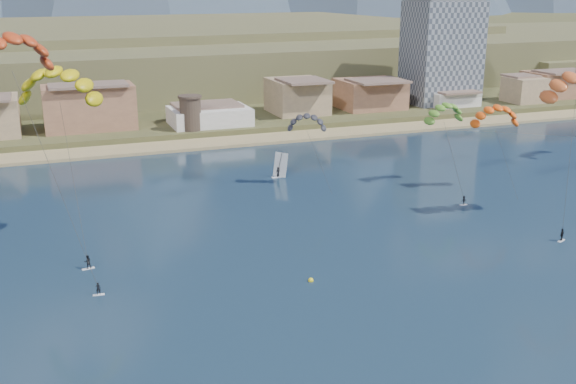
{
  "coord_description": "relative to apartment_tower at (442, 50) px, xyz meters",
  "views": [
    {
      "loc": [
        -30.26,
        -48.96,
        36.49
      ],
      "look_at": [
        0.0,
        32.0,
        10.0
      ],
      "focal_mm": 42.29,
      "sensor_mm": 36.0,
      "label": 1
    }
  ],
  "objects": [
    {
      "name": "buoy",
      "position": [
        -84.54,
        -103.15,
        -17.7
      ],
      "size": [
        0.71,
        0.71,
        0.71
      ],
      "color": "yellow",
      "rests_on": "ground"
    },
    {
      "name": "distant_kite_dark",
      "position": [
        -68.67,
        -62.27,
        -5.19
      ],
      "size": [
        8.14,
        6.83,
        15.53
      ],
      "color": "#262626",
      "rests_on": "ground"
    },
    {
      "name": "foothills",
      "position": [
        -62.61,
        104.47,
        -8.74
      ],
      "size": [
        940.0,
        210.0,
        18.0
      ],
      "color": "brown",
      "rests_on": "ground"
    },
    {
      "name": "land",
      "position": [
        -85.0,
        432.0,
        -17.82
      ],
      "size": [
        2200.0,
        900.0,
        4.0
      ],
      "color": "brown",
      "rests_on": "ground"
    },
    {
      "name": "windsurfer",
      "position": [
        -71.7,
        -55.44,
        -16.27
      ],
      "size": [
        2.75,
        2.98,
        4.88
      ],
      "color": "silver",
      "rests_on": "ground"
    },
    {
      "name": "apartment_tower",
      "position": [
        0.0,
        0.0,
        0.0
      ],
      "size": [
        20.0,
        16.0,
        32.0
      ],
      "color": "gray",
      "rests_on": "ground"
    },
    {
      "name": "ground",
      "position": [
        -85.0,
        -128.0,
        -17.82
      ],
      "size": [
        2400.0,
        2400.0,
        0.0
      ],
      "primitive_type": "plane",
      "color": "black",
      "rests_on": "ground"
    },
    {
      "name": "kitesurfer_red",
      "position": [
        -117.62,
        -87.84,
        11.56
      ],
      "size": [
        14.0,
        14.99,
        32.64
      ],
      "color": "silver",
      "rests_on": "ground"
    },
    {
      "name": "distant_kite_orange",
      "position": [
        -37.77,
        -76.83,
        -3.33
      ],
      "size": [
        9.92,
        6.73,
        17.66
      ],
      "color": "#262626",
      "rests_on": "ground"
    },
    {
      "name": "kitesurfer_yellow",
      "position": [
        -112.12,
        -75.26,
        5.72
      ],
      "size": [
        13.62,
        19.43,
        27.78
      ],
      "color": "silver",
      "rests_on": "ground"
    },
    {
      "name": "kitesurfer_green",
      "position": [
        -44.1,
        -70.12,
        -3.73
      ],
      "size": [
        9.14,
        15.86,
        18.68
      ],
      "color": "silver",
      "rests_on": "ground"
    },
    {
      "name": "beach",
      "position": [
        -85.0,
        -22.0,
        -17.57
      ],
      "size": [
        2200.0,
        12.0,
        0.9
      ],
      "color": "#A18B5C",
      "rests_on": "ground"
    },
    {
      "name": "watchtower",
      "position": [
        -80.0,
        -14.0,
        -11.45
      ],
      "size": [
        5.82,
        5.82,
        8.6
      ],
      "color": "#47382D",
      "rests_on": "ground"
    }
  ]
}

